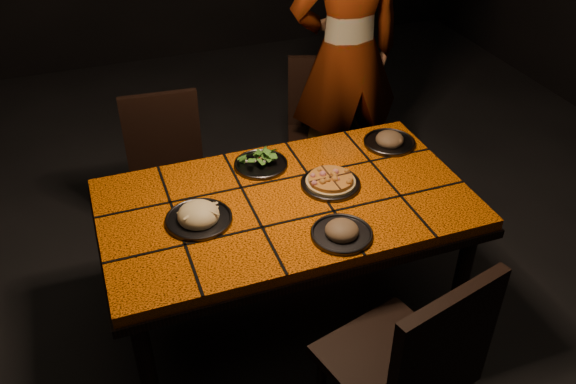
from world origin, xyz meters
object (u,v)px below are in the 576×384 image
object	(u,v)px
dining_table	(286,214)
diner	(347,55)
chair_far_right	(322,123)
plate_pasta	(199,216)
chair_near	(413,363)
plate_pizza	(331,182)
chair_far_left	(168,167)

from	to	relation	value
dining_table	diner	distance (m)	1.19
chair_far_right	plate_pasta	world-z (taller)	chair_far_right
chair_near	chair_far_right	distance (m)	1.86
chair_near	chair_far_right	bearing A→B (deg)	-117.39
chair_near	diner	distance (m)	1.89
plate_pasta	dining_table	bearing A→B (deg)	2.79
plate_pizza	chair_far_right	bearing A→B (deg)	69.17
chair_far_left	plate_pasta	distance (m)	0.85
diner	plate_pasta	size ratio (longest dim) A/B	6.75
diner	plate_pasta	bearing A→B (deg)	39.11
chair_far_right	diner	size ratio (longest dim) A/B	0.48
chair_far_right	plate_pasta	size ratio (longest dim) A/B	3.21
chair_near	dining_table	bearing A→B (deg)	-93.63
chair_far_right	diner	bearing A→B (deg)	4.03
chair_near	diner	bearing A→B (deg)	-121.33
chair_far_right	plate_pizza	bearing A→B (deg)	-91.42
chair_near	chair_far_left	size ratio (longest dim) A/B	1.11
dining_table	chair_near	xyz separation A→B (m)	(0.17, -0.85, -0.09)
chair_far_left	plate_pizza	bearing A→B (deg)	-46.47
dining_table	chair_near	world-z (taller)	chair_near
dining_table	chair_far_left	distance (m)	0.90
chair_far_left	diner	bearing A→B (deg)	11.49
dining_table	plate_pasta	distance (m)	0.41
chair_near	plate_pizza	size ratio (longest dim) A/B	3.74
chair_near	plate_pasta	world-z (taller)	chair_near
chair_far_right	plate_pizza	size ratio (longest dim) A/B	3.33
diner	plate_pasta	world-z (taller)	diner
chair_near	plate_pasta	bearing A→B (deg)	-70.81
dining_table	chair_far_left	size ratio (longest dim) A/B	1.79
chair_far_left	chair_far_right	world-z (taller)	chair_far_left
dining_table	chair_far_right	world-z (taller)	chair_far_right
dining_table	plate_pizza	distance (m)	0.24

